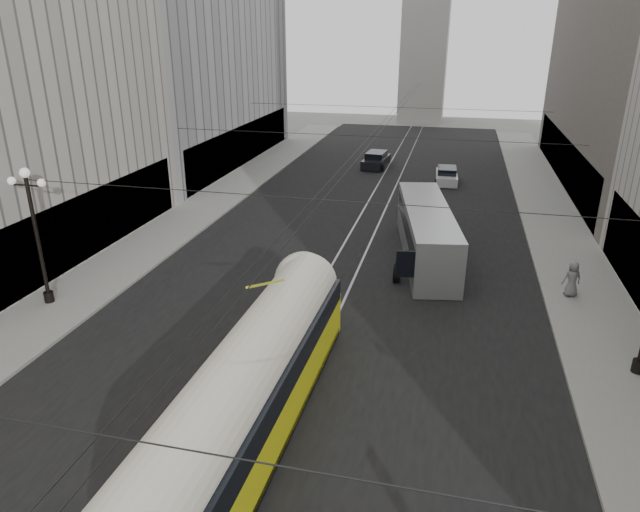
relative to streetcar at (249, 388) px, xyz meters
The scene contains 14 objects.
road 21.09m from the streetcar, 89.36° to the left, with size 20.00×85.00×0.02m, color black.
sidewalk_left 27.24m from the streetcar, 115.64° to the left, with size 4.00×72.00×0.15m, color gray.
sidewalk_right 27.45m from the streetcar, 63.47° to the left, with size 4.00×72.00×0.15m, color gray.
rail_left 21.09m from the streetcar, 91.41° to the left, with size 0.12×85.00×0.04m, color gray.
rail_right 21.11m from the streetcar, 87.32° to the left, with size 0.12×85.00×0.04m, color gray.
building_left_far 43.37m from the streetcar, 118.42° to the left, with size 12.60×28.60×28.60m.
distant_tower 69.77m from the streetcar, 89.80° to the left, with size 6.00×6.00×31.36m.
lamppost_left_mid 14.12m from the streetcar, 152.23° to the left, with size 1.86×0.44×6.37m.
catenary 20.43m from the streetcar, 88.99° to the left, with size 25.00×72.00×0.23m.
streetcar is the anchor object (origin of this frame).
city_bus 17.27m from the streetcar, 75.45° to the left, with size 4.30×11.63×2.88m.
sedan_white_far 34.48m from the streetcar, 81.73° to the left, with size 1.91×4.23×1.31m.
sedan_dark_far 38.66m from the streetcar, 92.43° to the left, with size 2.26×4.65×1.42m.
pedestrian_sidewalk_right 17.26m from the streetcar, 48.43° to the left, with size 0.85×0.52×1.75m, color slate.
Camera 1 is at (5.33, -2.38, 12.05)m, focal length 32.00 mm.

